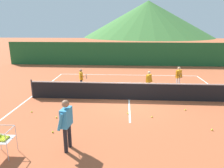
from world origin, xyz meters
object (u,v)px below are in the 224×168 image
at_px(student_0, 81,77).
at_px(student_2, 179,75).
at_px(instructor, 66,121).
at_px(tennis_ball_1, 185,110).
at_px(tennis_ball_6, 212,130).
at_px(tennis_ball_9, 128,113).
at_px(tennis_net, 129,91).
at_px(tennis_ball_10, 32,112).
at_px(tennis_ball_2, 56,117).
at_px(student_1, 149,80).
at_px(ball_cart, 2,138).
at_px(tennis_ball_4, 152,117).
at_px(tennis_ball_5, 53,132).

height_order(student_0, student_2, student_2).
distance_m(instructor, tennis_ball_1, 6.02).
distance_m(tennis_ball_1, tennis_ball_6, 2.03).
relative_size(student_2, tennis_ball_9, 20.25).
xyz_separation_m(instructor, tennis_ball_9, (1.99, 2.97, -0.99)).
distance_m(tennis_net, tennis_ball_10, 5.01).
distance_m(tennis_ball_1, tennis_ball_2, 6.01).
relative_size(student_1, student_2, 0.96).
bearing_deg(student_0, ball_cart, -97.56).
height_order(student_0, tennis_ball_10, student_0).
bearing_deg(tennis_ball_10, tennis_ball_2, -21.24).
bearing_deg(student_1, tennis_ball_10, -149.33).
bearing_deg(ball_cart, instructor, 13.20).
distance_m(student_0, tennis_ball_10, 4.30).
bearing_deg(tennis_ball_10, instructor, -49.03).
relative_size(instructor, tennis_ball_6, 25.14).
bearing_deg(student_1, tennis_ball_6, -67.12).
distance_m(tennis_ball_4, tennis_ball_6, 2.41).
bearing_deg(tennis_net, tennis_ball_4, -66.54).
bearing_deg(tennis_ball_2, ball_cart, -105.03).
bearing_deg(student_2, student_1, -149.77).
distance_m(student_1, tennis_ball_9, 3.61).
distance_m(ball_cart, tennis_ball_5, 1.89).
distance_m(student_0, tennis_ball_4, 5.80).
xyz_separation_m(tennis_ball_6, tennis_ball_9, (-3.23, 1.36, 0.00)).
relative_size(student_0, tennis_ball_2, 18.80).
height_order(student_2, tennis_ball_9, student_2).
relative_size(tennis_net, tennis_ball_4, 159.57).
relative_size(tennis_ball_9, tennis_ball_10, 1.00).
relative_size(student_2, tennis_ball_2, 20.25).
relative_size(student_2, tennis_ball_5, 20.25).
bearing_deg(tennis_net, student_0, 147.52).
bearing_deg(tennis_ball_4, tennis_ball_6, -25.77).
bearing_deg(tennis_ball_1, tennis_ball_4, -151.30).
xyz_separation_m(student_2, tennis_ball_10, (-7.77, -4.59, -0.79)).
height_order(tennis_ball_4, tennis_ball_5, same).
relative_size(tennis_ball_6, tennis_ball_9, 1.00).
distance_m(tennis_ball_9, tennis_ball_10, 4.48).
height_order(student_1, tennis_ball_5, student_1).
bearing_deg(ball_cart, tennis_ball_5, 55.37).
bearing_deg(tennis_ball_10, ball_cart, -79.89).
xyz_separation_m(student_1, tennis_ball_9, (-1.26, -3.30, -0.76)).
distance_m(tennis_ball_2, tennis_ball_10, 1.44).
distance_m(student_2, tennis_ball_10, 9.06).
bearing_deg(tennis_ball_10, student_1, 30.67).
distance_m(student_1, tennis_ball_4, 3.70).
xyz_separation_m(student_2, tennis_ball_5, (-6.15, -6.41, -0.79)).
bearing_deg(tennis_ball_1, tennis_ball_2, -168.13).
distance_m(instructor, tennis_ball_6, 5.55).
bearing_deg(instructor, student_2, 54.66).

